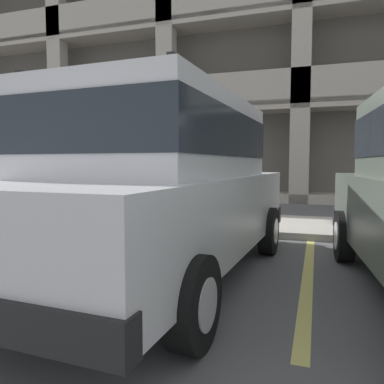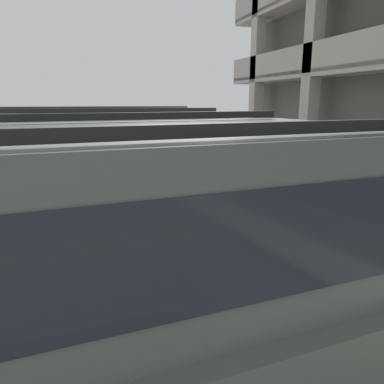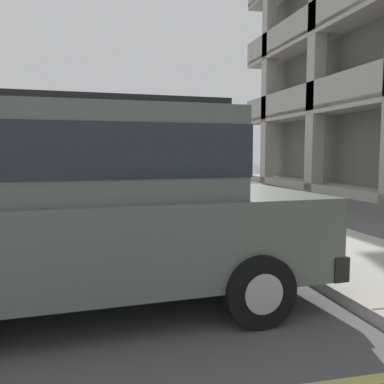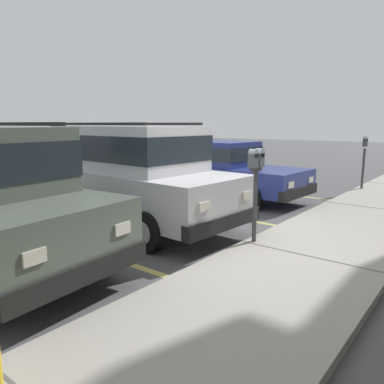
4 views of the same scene
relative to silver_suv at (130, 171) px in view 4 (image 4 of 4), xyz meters
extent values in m
cube|color=#565659|center=(-0.10, 2.34, -1.14)|extent=(80.00, 80.00, 0.10)
cube|color=#ADA89E|center=(-0.10, 3.64, -1.03)|extent=(40.00, 2.20, 0.12)
cube|color=#606060|center=(-4.10, 3.64, -0.97)|extent=(0.03, 2.16, 0.00)
cube|color=#606060|center=(-0.10, 3.64, -0.97)|extent=(0.03, 2.16, 0.00)
cube|color=#DBD16B|center=(-4.97, 0.94, -1.08)|extent=(0.12, 4.80, 0.01)
cube|color=#DBD16B|center=(-1.72, 0.94, -1.08)|extent=(0.12, 4.80, 0.01)
cube|color=#DBD16B|center=(1.53, 0.94, -1.08)|extent=(0.12, 4.80, 0.01)
cube|color=silver|center=(0.00, 0.02, -0.36)|extent=(2.07, 4.78, 0.80)
cube|color=silver|center=(0.00, -0.03, 0.46)|extent=(1.76, 2.99, 0.84)
cube|color=#232B33|center=(0.00, -0.03, 0.48)|extent=(1.79, 3.02, 0.46)
cube|color=black|center=(0.11, 2.33, -0.64)|extent=(1.88, 0.25, 0.24)
cube|color=black|center=(-0.11, -2.28, -0.64)|extent=(1.88, 0.25, 0.24)
cube|color=silver|center=(0.69, 2.35, -0.28)|extent=(0.24, 0.04, 0.14)
cube|color=silver|center=(-0.45, 2.41, -0.28)|extent=(0.24, 0.04, 0.14)
cylinder|color=black|center=(0.97, 1.43, -0.76)|extent=(0.23, 0.67, 0.66)
cylinder|color=#B2B2B7|center=(0.97, 1.43, -0.76)|extent=(0.24, 0.37, 0.36)
cylinder|color=black|center=(-0.83, 1.52, -0.76)|extent=(0.23, 0.67, 0.66)
cylinder|color=#B2B2B7|center=(-0.83, 1.52, -0.76)|extent=(0.24, 0.37, 0.36)
cylinder|color=black|center=(0.83, -1.48, -0.76)|extent=(0.23, 0.67, 0.66)
cylinder|color=#B2B2B7|center=(0.83, -1.48, -0.76)|extent=(0.24, 0.37, 0.36)
cylinder|color=black|center=(-0.97, -1.39, -0.76)|extent=(0.23, 0.67, 0.66)
cylinder|color=#B2B2B7|center=(-0.97, -1.39, -0.76)|extent=(0.24, 0.37, 0.36)
cube|color=black|center=(0.69, -0.06, 0.92)|extent=(0.18, 2.62, 0.05)
cube|color=black|center=(-0.69, 0.01, 0.92)|extent=(0.18, 2.62, 0.05)
cube|color=navy|center=(-3.50, -0.03, -0.49)|extent=(1.92, 4.48, 0.60)
cube|color=navy|center=(-3.51, -0.33, 0.13)|extent=(1.59, 2.05, 0.64)
cube|color=#232B33|center=(-3.51, -0.33, 0.15)|extent=(1.62, 2.08, 0.35)
cube|color=black|center=(-3.39, 2.13, -0.67)|extent=(1.74, 0.25, 0.24)
cube|color=black|center=(-3.61, -2.19, -0.67)|extent=(1.74, 0.25, 0.24)
cube|color=silver|center=(-2.86, 2.15, -0.43)|extent=(0.24, 0.04, 0.14)
cube|color=silver|center=(-3.91, 2.21, -0.43)|extent=(0.24, 0.04, 0.14)
cylinder|color=black|center=(-2.60, 1.29, -0.79)|extent=(0.19, 0.61, 0.60)
cylinder|color=#B2B2B7|center=(-2.60, 1.29, -0.79)|extent=(0.20, 0.34, 0.33)
cylinder|color=black|center=(-4.26, 1.38, -0.79)|extent=(0.19, 0.61, 0.60)
cylinder|color=#B2B2B7|center=(-4.26, 1.38, -0.79)|extent=(0.20, 0.34, 0.33)
cylinder|color=black|center=(-2.73, -1.43, -0.79)|extent=(0.19, 0.61, 0.60)
cylinder|color=#B2B2B7|center=(-2.73, -1.43, -0.79)|extent=(0.20, 0.34, 0.33)
cylinder|color=black|center=(-4.40, -1.35, -0.79)|extent=(0.19, 0.61, 0.60)
cylinder|color=#B2B2B7|center=(-4.40, -1.35, -0.79)|extent=(0.20, 0.34, 0.33)
cube|color=black|center=(2.79, 2.29, -0.64)|extent=(1.88, 0.31, 0.24)
cube|color=silver|center=(3.35, 2.38, -0.28)|extent=(0.24, 0.05, 0.14)
cube|color=silver|center=(2.21, 2.29, -0.28)|extent=(0.24, 0.05, 0.14)
cylinder|color=black|center=(1.96, 1.37, -0.76)|extent=(0.25, 0.67, 0.66)
cylinder|color=#B2B2B7|center=(1.96, 1.37, -0.76)|extent=(0.25, 0.38, 0.36)
cube|color=black|center=(2.29, -0.12, 0.92)|extent=(0.26, 2.62, 0.05)
cylinder|color=#47474C|center=(-0.22, 2.69, -0.39)|extent=(0.07, 0.07, 1.15)
cube|color=#47474C|center=(-0.22, 2.69, 0.22)|extent=(0.28, 0.06, 0.06)
cube|color=#515459|center=(-0.32, 2.69, 0.36)|extent=(0.15, 0.11, 0.22)
cylinder|color=#8C99A3|center=(-0.32, 2.69, 0.47)|extent=(0.15, 0.11, 0.15)
cube|color=#B7B293|center=(-0.32, 2.63, 0.32)|extent=(0.08, 0.01, 0.08)
cube|color=#515459|center=(-0.12, 2.69, 0.36)|extent=(0.15, 0.11, 0.22)
cylinder|color=#8C99A3|center=(-0.12, 2.69, 0.47)|extent=(0.15, 0.11, 0.15)
cube|color=#B7B293|center=(-0.12, 2.63, 0.32)|extent=(0.08, 0.01, 0.08)
cylinder|color=#47474C|center=(-6.72, 2.71, -0.38)|extent=(0.07, 0.07, 1.18)
cube|color=#424447|center=(-6.72, 2.71, 0.38)|extent=(0.15, 0.11, 0.22)
cylinder|color=#9EA8B2|center=(-6.72, 2.71, 0.49)|extent=(0.15, 0.11, 0.15)
cube|color=#B7B293|center=(-6.72, 2.65, 0.34)|extent=(0.08, 0.01, 0.08)
camera|label=1|loc=(1.60, -3.81, 0.18)|focal=35.00mm
camera|label=2|loc=(4.96, -0.38, 1.03)|focal=35.00mm
camera|label=3|loc=(7.22, 0.08, 0.48)|focal=40.00mm
camera|label=4|loc=(5.02, 5.53, 0.93)|focal=35.00mm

